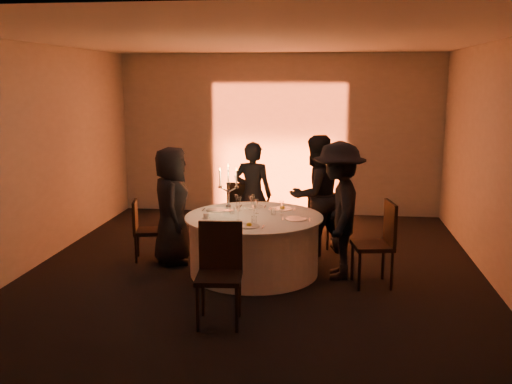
# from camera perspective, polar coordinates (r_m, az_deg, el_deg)

# --- Properties ---
(floor) EXTENTS (7.00, 7.00, 0.00)m
(floor) POSITION_cam_1_polar(r_m,az_deg,el_deg) (7.64, -0.20, -8.04)
(floor) COLOR black
(floor) RESTS_ON ground
(ceiling) EXTENTS (7.00, 7.00, 0.00)m
(ceiling) POSITION_cam_1_polar(r_m,az_deg,el_deg) (7.23, -0.21, 15.03)
(ceiling) COLOR white
(ceiling) RESTS_ON wall_back
(wall_back) EXTENTS (7.00, 0.00, 7.00)m
(wall_back) POSITION_cam_1_polar(r_m,az_deg,el_deg) (10.74, 2.30, 5.75)
(wall_back) COLOR #A39F98
(wall_back) RESTS_ON floor
(wall_front) EXTENTS (7.00, 0.00, 7.00)m
(wall_front) POSITION_cam_1_polar(r_m,az_deg,el_deg) (3.90, -7.08, -3.95)
(wall_front) COLOR #A39F98
(wall_front) RESTS_ON floor
(wall_left) EXTENTS (0.00, 7.00, 7.00)m
(wall_left) POSITION_cam_1_polar(r_m,az_deg,el_deg) (8.23, -21.41, 3.33)
(wall_left) COLOR #A39F98
(wall_left) RESTS_ON floor
(wall_right) EXTENTS (0.00, 7.00, 7.00)m
(wall_right) POSITION_cam_1_polar(r_m,az_deg,el_deg) (7.50, 23.18, 2.50)
(wall_right) COLOR #A39F98
(wall_right) RESTS_ON floor
(uplighter_fixture) EXTENTS (0.25, 0.12, 0.10)m
(uplighter_fixture) POSITION_cam_1_polar(r_m,az_deg,el_deg) (10.68, 2.09, -2.17)
(uplighter_fixture) COLOR black
(uplighter_fixture) RESTS_ON floor
(banquet_table) EXTENTS (1.80, 1.80, 0.77)m
(banquet_table) POSITION_cam_1_polar(r_m,az_deg,el_deg) (7.52, -0.20, -5.28)
(banquet_table) COLOR black
(banquet_table) RESTS_ON floor
(chair_left) EXTENTS (0.45, 0.45, 0.86)m
(chair_left) POSITION_cam_1_polar(r_m,az_deg,el_deg) (8.19, -11.26, -3.44)
(chair_left) COLOR black
(chair_left) RESTS_ON floor
(chair_back_left) EXTENTS (0.50, 0.50, 0.96)m
(chair_back_left) POSITION_cam_1_polar(r_m,az_deg,el_deg) (8.92, -1.36, -1.63)
(chair_back_left) COLOR black
(chair_back_left) RESTS_ON floor
(chair_back_right) EXTENTS (0.52, 0.52, 0.86)m
(chair_back_right) POSITION_cam_1_polar(r_m,az_deg,el_deg) (8.54, 5.99, -2.67)
(chair_back_right) COLOR black
(chair_back_right) RESTS_ON floor
(chair_right) EXTENTS (0.54, 0.54, 1.06)m
(chair_right) POSITION_cam_1_polar(r_m,az_deg,el_deg) (7.18, 12.27, -4.56)
(chair_right) COLOR black
(chair_right) RESTS_ON floor
(chair_front) EXTENTS (0.50, 0.50, 1.06)m
(chair_front) POSITION_cam_1_polar(r_m,az_deg,el_deg) (6.01, -3.66, -7.44)
(chair_front) COLOR black
(chair_front) RESTS_ON floor
(guest_left) EXTENTS (0.69, 0.90, 1.62)m
(guest_left) POSITION_cam_1_polar(r_m,az_deg,el_deg) (7.93, -8.42, -1.34)
(guest_left) COLOR black
(guest_left) RESTS_ON floor
(guest_back_left) EXTENTS (0.64, 0.47, 1.61)m
(guest_back_left) POSITION_cam_1_polar(r_m,az_deg,el_deg) (8.62, -0.32, -0.26)
(guest_back_left) COLOR black
(guest_back_left) RESTS_ON floor
(guest_back_right) EXTENTS (1.07, 1.04, 1.74)m
(guest_back_right) POSITION_cam_1_polar(r_m,az_deg,el_deg) (8.29, 5.97, -0.32)
(guest_back_right) COLOR black
(guest_back_right) RESTS_ON floor
(guest_right) EXTENTS (0.66, 1.14, 1.76)m
(guest_right) POSITION_cam_1_polar(r_m,az_deg,el_deg) (7.32, 8.24, -1.82)
(guest_right) COLOR black
(guest_right) RESTS_ON floor
(plate_left) EXTENTS (0.36, 0.26, 0.01)m
(plate_left) POSITION_cam_1_polar(r_m,az_deg,el_deg) (7.75, -4.04, -1.80)
(plate_left) COLOR white
(plate_left) RESTS_ON banquet_table
(plate_back_left) EXTENTS (0.36, 0.29, 0.01)m
(plate_back_left) POSITION_cam_1_polar(r_m,az_deg,el_deg) (7.94, -0.31, -1.46)
(plate_back_left) COLOR white
(plate_back_left) RESTS_ON banquet_table
(plate_back_right) EXTENTS (0.35, 0.28, 0.08)m
(plate_back_right) POSITION_cam_1_polar(r_m,az_deg,el_deg) (7.80, 2.65, -1.62)
(plate_back_right) COLOR white
(plate_back_right) RESTS_ON banquet_table
(plate_right) EXTENTS (0.36, 0.28, 0.01)m
(plate_right) POSITION_cam_1_polar(r_m,az_deg,el_deg) (7.25, 4.01, -2.71)
(plate_right) COLOR white
(plate_right) RESTS_ON banquet_table
(plate_front) EXTENTS (0.36, 0.25, 0.08)m
(plate_front) POSITION_cam_1_polar(r_m,az_deg,el_deg) (6.88, -0.69, -3.34)
(plate_front) COLOR white
(plate_front) RESTS_ON banquet_table
(coffee_cup) EXTENTS (0.11, 0.11, 0.07)m
(coffee_cup) POSITION_cam_1_polar(r_m,az_deg,el_deg) (7.32, -5.01, -2.42)
(coffee_cup) COLOR white
(coffee_cup) RESTS_ON banquet_table
(candelabra) EXTENTS (0.27, 0.13, 0.65)m
(candelabra) POSITION_cam_1_polar(r_m,az_deg,el_deg) (7.63, -2.78, -0.31)
(candelabra) COLOR silver
(candelabra) RESTS_ON banquet_table
(wine_glass_a) EXTENTS (0.07, 0.07, 0.19)m
(wine_glass_a) POSITION_cam_1_polar(r_m,az_deg,el_deg) (7.73, -0.49, -0.81)
(wine_glass_a) COLOR white
(wine_glass_a) RESTS_ON banquet_table
(wine_glass_b) EXTENTS (0.07, 0.07, 0.19)m
(wine_glass_b) POSITION_cam_1_polar(r_m,az_deg,el_deg) (7.44, 2.58, -1.30)
(wine_glass_b) COLOR white
(wine_glass_b) RESTS_ON banquet_table
(wine_glass_c) EXTENTS (0.07, 0.07, 0.19)m
(wine_glass_c) POSITION_cam_1_polar(r_m,az_deg,el_deg) (7.83, -1.98, -0.67)
(wine_glass_c) COLOR white
(wine_glass_c) RESTS_ON banquet_table
(wine_glass_d) EXTENTS (0.07, 0.07, 0.19)m
(wine_glass_d) POSITION_cam_1_polar(r_m,az_deg,el_deg) (7.17, -1.80, -1.78)
(wine_glass_d) COLOR white
(wine_glass_d) RESTS_ON banquet_table
(wine_glass_e) EXTENTS (0.07, 0.07, 0.19)m
(wine_glass_e) POSITION_cam_1_polar(r_m,az_deg,el_deg) (7.53, 0.09, -1.13)
(wine_glass_e) COLOR white
(wine_glass_e) RESTS_ON banquet_table
(wine_glass_f) EXTENTS (0.07, 0.07, 0.19)m
(wine_glass_f) POSITION_cam_1_polar(r_m,az_deg,el_deg) (7.68, -1.64, -0.90)
(wine_glass_f) COLOR white
(wine_glass_f) RESTS_ON banquet_table
(wine_glass_g) EXTENTS (0.07, 0.07, 0.19)m
(wine_glass_g) POSITION_cam_1_polar(r_m,az_deg,el_deg) (7.82, -0.29, -0.67)
(wine_glass_g) COLOR white
(wine_glass_g) RESTS_ON banquet_table
(wine_glass_h) EXTENTS (0.07, 0.07, 0.19)m
(wine_glass_h) POSITION_cam_1_polar(r_m,az_deg,el_deg) (7.18, -0.20, -1.75)
(wine_glass_h) COLOR white
(wine_glass_h) RESTS_ON banquet_table
(tumbler_a) EXTENTS (0.07, 0.07, 0.09)m
(tumbler_a) POSITION_cam_1_polar(r_m,az_deg,el_deg) (7.54, -2.41, -1.85)
(tumbler_a) COLOR white
(tumbler_a) RESTS_ON banquet_table
(tumbler_b) EXTENTS (0.07, 0.07, 0.09)m
(tumbler_b) POSITION_cam_1_polar(r_m,az_deg,el_deg) (7.04, -0.19, -2.78)
(tumbler_b) COLOR white
(tumbler_b) RESTS_ON banquet_table
(tumbler_c) EXTENTS (0.07, 0.07, 0.09)m
(tumbler_c) POSITION_cam_1_polar(r_m,az_deg,el_deg) (7.48, 1.76, -1.95)
(tumbler_c) COLOR white
(tumbler_c) RESTS_ON banquet_table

